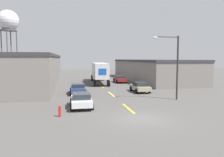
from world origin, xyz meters
The scene contains 12 objects.
ground_plane centered at (0.00, 0.00, 0.00)m, with size 160.00×160.00×0.00m, color #4C4947.
road_centerline centered at (0.00, 11.95, 0.00)m, with size 0.20×20.71×0.01m.
warehouse_left centered at (-12.09, 22.70, 2.65)m, with size 9.61×28.81×5.28m.
warehouse_right centered at (12.17, 29.51, 2.21)m, with size 9.78×29.59×4.41m.
semi_truck centered at (0.29, 25.71, 2.34)m, with size 3.28×13.40×3.81m.
parked_car_right_far centered at (4.26, 25.12, 0.73)m, with size 2.07×4.21×1.37m.
parked_car_left_near centered at (-4.26, 4.86, 0.73)m, with size 2.07×4.21×1.37m.
parked_car_left_far centered at (-4.26, 13.01, 0.73)m, with size 2.07×4.21×1.37m.
parked_car_right_mid centered at (4.26, 12.95, 0.73)m, with size 2.07×4.21×1.37m.
water_tower centered at (-21.18, 48.00, 14.53)m, with size 5.58×5.58×17.57m.
street_lamp centered at (6.15, 6.83, 4.24)m, with size 3.06×0.32×7.13m.
fire_hydrant centered at (-6.10, 1.78, 0.47)m, with size 0.22×0.22×0.94m.
Camera 1 is at (-5.31, -15.69, 4.59)m, focal length 35.00 mm.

